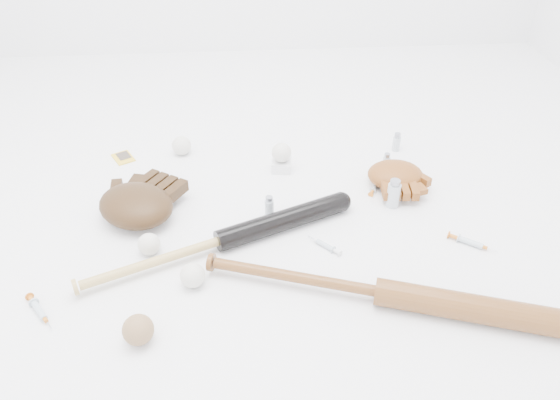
{
  "coord_description": "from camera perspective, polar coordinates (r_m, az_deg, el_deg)",
  "views": [
    {
      "loc": [
        -0.1,
        -1.36,
        1.07
      ],
      "look_at": [
        0.0,
        0.03,
        0.06
      ],
      "focal_mm": 35.0,
      "sensor_mm": 36.0,
      "label": 1
    }
  ],
  "objects": [
    {
      "name": "vial_0",
      "position": [
        1.99,
        11.06,
        3.93
      ],
      "size": [
        0.03,
        0.03,
        0.07
      ],
      "primitive_type": "cylinder",
      "color": "#AFB9C0",
      "rests_on": "ground"
    },
    {
      "name": "bat_dark",
      "position": [
        1.62,
        -6.25,
        -4.24
      ],
      "size": [
        0.85,
        0.41,
        0.07
      ],
      "primitive_type": null,
      "rotation": [
        0.0,
        0.0,
        0.4
      ],
      "color": "black",
      "rests_on": "ground"
    },
    {
      "name": "vial_3",
      "position": [
        1.81,
        11.79,
        0.7
      ],
      "size": [
        0.04,
        0.04,
        0.1
      ],
      "primitive_type": "cylinder",
      "color": "#AFB9C0",
      "rests_on": "ground"
    },
    {
      "name": "pedestal",
      "position": [
        1.97,
        0.15,
        3.63
      ],
      "size": [
        0.08,
        0.08,
        0.04
      ],
      "primitive_type": "cube",
      "rotation": [
        0.0,
        0.0,
        -0.15
      ],
      "color": "white",
      "rests_on": "ground"
    },
    {
      "name": "syringe_2",
      "position": [
        1.9,
        9.93,
        1.42
      ],
      "size": [
        0.08,
        0.13,
        0.02
      ],
      "primitive_type": null,
      "rotation": [
        0.0,
        0.0,
        1.07
      ],
      "color": "#ADBCC6",
      "rests_on": "ground"
    },
    {
      "name": "baseball_mid",
      "position": [
        1.51,
        -9.12,
        -7.79
      ],
      "size": [
        0.07,
        0.07,
        0.07
      ],
      "primitive_type": "sphere",
      "color": "silver",
      "rests_on": "ground"
    },
    {
      "name": "baseball_on_pedestal",
      "position": [
        1.94,
        0.16,
        4.97
      ],
      "size": [
        0.07,
        0.07,
        0.07
      ],
      "primitive_type": "sphere",
      "color": "silver",
      "rests_on": "pedestal"
    },
    {
      "name": "baseball_upper",
      "position": [
        2.09,
        -10.25,
        5.61
      ],
      "size": [
        0.07,
        0.07,
        0.07
      ],
      "primitive_type": "sphere",
      "color": "silver",
      "rests_on": "ground"
    },
    {
      "name": "vial_1",
      "position": [
        2.12,
        12.09,
        5.96
      ],
      "size": [
        0.03,
        0.03,
        0.07
      ],
      "primitive_type": "cylinder",
      "color": "#AFB9C0",
      "rests_on": "ground"
    },
    {
      "name": "bat_wood",
      "position": [
        1.47,
        10.34,
        -9.41
      ],
      "size": [
        0.97,
        0.39,
        0.07
      ],
      "primitive_type": null,
      "rotation": [
        0.0,
        0.0,
        -0.32
      ],
      "color": "brown",
      "rests_on": "ground"
    },
    {
      "name": "trading_card",
      "position": [
        2.13,
        -16.06,
        4.27
      ],
      "size": [
        0.1,
        0.11,
        0.0
      ],
      "primitive_type": "cube",
      "rotation": [
        0.0,
        0.0,
        0.5
      ],
      "color": "gold",
      "rests_on": "ground"
    },
    {
      "name": "glove_dark",
      "position": [
        1.77,
        -14.82,
        -0.51
      ],
      "size": [
        0.41,
        0.41,
        0.11
      ],
      "primitive_type": null,
      "rotation": [
        0.0,
        0.0,
        -0.58
      ],
      "color": "#331F0E",
      "rests_on": "ground"
    },
    {
      "name": "syringe_3",
      "position": [
        1.73,
        19.29,
        -4.21
      ],
      "size": [
        0.15,
        0.12,
        0.02
      ],
      "primitive_type": null,
      "rotation": [
        0.0,
        0.0,
        -0.64
      ],
      "color": "#ADBCC6",
      "rests_on": "ground"
    },
    {
      "name": "vial_2",
      "position": [
        1.73,
        -1.13,
        -0.67
      ],
      "size": [
        0.03,
        0.03,
        0.07
      ],
      "primitive_type": "cylinder",
      "color": "#AFB9C0",
      "rests_on": "ground"
    },
    {
      "name": "syringe_0",
      "position": [
        1.57,
        -23.87,
        -10.51
      ],
      "size": [
        0.12,
        0.14,
        0.02
      ],
      "primitive_type": null,
      "rotation": [
        0.0,
        0.0,
        -0.93
      ],
      "color": "#ADBCC6",
      "rests_on": "ground"
    },
    {
      "name": "baseball_left",
      "position": [
        1.64,
        -13.53,
        -4.51
      ],
      "size": [
        0.07,
        0.07,
        0.07
      ],
      "primitive_type": "sphere",
      "color": "silver",
      "rests_on": "ground"
    },
    {
      "name": "glove_tan",
      "position": [
        1.92,
        11.96,
        2.62
      ],
      "size": [
        0.24,
        0.24,
        0.08
      ],
      "primitive_type": null,
      "rotation": [
        0.0,
        0.0,
        3.06
      ],
      "color": "brown",
      "rests_on": "ground"
    },
    {
      "name": "baseball_aged",
      "position": [
        1.4,
        -14.61,
        -12.99
      ],
      "size": [
        0.08,
        0.08,
        0.08
      ],
      "primitive_type": "sphere",
      "color": "olive",
      "rests_on": "ground"
    },
    {
      "name": "syringe_1",
      "position": [
        1.63,
        4.73,
        -4.74
      ],
      "size": [
        0.11,
        0.11,
        0.02
      ],
      "primitive_type": null,
      "rotation": [
        0.0,
        0.0,
        2.33
      ],
      "color": "#ADBCC6",
      "rests_on": "ground"
    }
  ]
}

